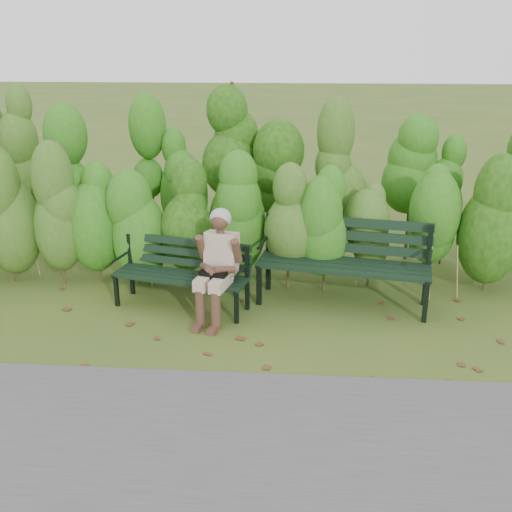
{
  "coord_description": "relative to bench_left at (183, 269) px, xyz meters",
  "views": [
    {
      "loc": [
        0.47,
        -5.99,
        3.06
      ],
      "look_at": [
        0.0,
        0.35,
        0.75
      ],
      "focal_mm": 42.0,
      "sensor_mm": 36.0,
      "label": 1
    }
  ],
  "objects": [
    {
      "name": "ground",
      "position": [
        0.89,
        -0.6,
        -0.47
      ],
      "size": [
        80.0,
        80.0,
        0.0
      ],
      "primitive_type": "plane",
      "color": "#355721"
    },
    {
      "name": "footpath",
      "position": [
        0.89,
        -2.8,
        -0.47
      ],
      "size": [
        60.0,
        2.5,
        0.01
      ],
      "primitive_type": "cube",
      "color": "#474749",
      "rests_on": "ground"
    },
    {
      "name": "bench_left",
      "position": [
        0.0,
        0.0,
        0.0
      ],
      "size": [
        1.69,
        0.89,
        0.81
      ],
      "color": "black",
      "rests_on": "ground"
    },
    {
      "name": "leaf_litter",
      "position": [
        0.55,
        -0.5,
        -0.47
      ],
      "size": [
        5.42,
        1.89,
        0.01
      ],
      "color": "brown",
      "rests_on": "ground"
    },
    {
      "name": "hedge_band",
      "position": [
        0.89,
        1.26,
        0.78
      ],
      "size": [
        11.04,
        1.67,
        2.42
      ],
      "color": "#47381E",
      "rests_on": "ground"
    },
    {
      "name": "bench_right",
      "position": [
        1.93,
        0.26,
        0.13
      ],
      "size": [
        2.13,
        1.02,
        1.02
      ],
      "color": "black",
      "rests_on": "ground"
    },
    {
      "name": "seated_woman",
      "position": [
        0.45,
        -0.28,
        0.23
      ],
      "size": [
        0.56,
        0.82,
        1.28
      ],
      "color": "#BDA191",
      "rests_on": "ground"
    }
  ]
}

